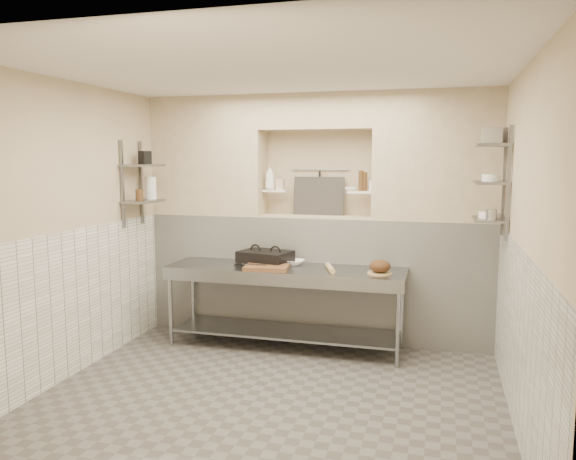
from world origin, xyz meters
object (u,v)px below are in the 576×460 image
(bread_loaf, at_px, (380,266))
(bowl_alcove, at_px, (350,189))
(jug_left, at_px, (151,188))
(rolling_pin, at_px, (330,268))
(prep_table, at_px, (285,291))
(bottle_soap, at_px, (270,177))
(mixing_bowl, at_px, (294,262))
(panini_press, at_px, (265,258))
(cutting_board, at_px, (267,267))

(bread_loaf, xyz_separation_m, bowl_alcove, (-0.41, 0.61, 0.75))
(bread_loaf, xyz_separation_m, jug_left, (-2.65, 0.10, 0.76))
(rolling_pin, distance_m, bowl_alcove, 1.00)
(prep_table, bearing_deg, bread_loaf, -3.45)
(bowl_alcove, bearing_deg, bottle_soap, -178.40)
(bowl_alcove, bearing_deg, mixing_bowl, -147.21)
(rolling_pin, height_order, bread_loaf, bread_loaf)
(rolling_pin, distance_m, bread_loaf, 0.53)
(mixing_bowl, distance_m, bowl_alcove, 1.05)
(panini_press, bearing_deg, bread_loaf, 4.22)
(panini_press, distance_m, cutting_board, 0.30)
(prep_table, distance_m, bottle_soap, 1.36)
(rolling_pin, xyz_separation_m, jug_left, (-2.12, 0.08, 0.81))
(rolling_pin, bearing_deg, bread_loaf, -2.85)
(panini_press, relative_size, bowl_alcove, 4.77)
(prep_table, distance_m, cutting_board, 0.35)
(prep_table, relative_size, mixing_bowl, 11.29)
(panini_press, bearing_deg, mixing_bowl, 21.44)
(prep_table, bearing_deg, panini_press, 152.80)
(mixing_bowl, relative_size, bowl_alcove, 1.76)
(rolling_pin, relative_size, bowl_alcove, 2.84)
(rolling_pin, xyz_separation_m, bread_loaf, (0.52, -0.03, 0.05))
(bread_loaf, bearing_deg, jug_left, 177.78)
(rolling_pin, bearing_deg, mixing_bowl, 154.13)
(prep_table, bearing_deg, bottle_soap, 122.13)
(bowl_alcove, bearing_deg, rolling_pin, -100.80)
(bread_loaf, relative_size, bowl_alcove, 1.68)
(prep_table, xyz_separation_m, bowl_alcove, (0.62, 0.55, 1.09))
(bread_loaf, bearing_deg, bowl_alcove, 124.11)
(bottle_soap, height_order, jug_left, bottle_soap)
(bread_loaf, bearing_deg, mixing_bowl, 165.88)
(panini_press, height_order, bottle_soap, bottle_soap)
(bottle_soap, xyz_separation_m, bowl_alcove, (0.95, 0.03, -0.13))
(bowl_alcove, distance_m, jug_left, 2.29)
(bottle_soap, bearing_deg, mixing_bowl, -41.54)
(cutting_board, relative_size, rolling_pin, 1.25)
(cutting_board, height_order, mixing_bowl, mixing_bowl)
(mixing_bowl, height_order, rolling_pin, same)
(rolling_pin, bearing_deg, cutting_board, -170.77)
(cutting_board, height_order, bowl_alcove, bowl_alcove)
(cutting_board, distance_m, rolling_pin, 0.68)
(panini_press, xyz_separation_m, cutting_board, (0.10, -0.28, -0.05))
(bread_loaf, xyz_separation_m, bottle_soap, (-1.36, 0.58, 0.88))
(cutting_board, distance_m, bottle_soap, 1.16)
(bread_loaf, distance_m, bowl_alcove, 1.05)
(prep_table, height_order, mixing_bowl, mixing_bowl)
(cutting_board, bearing_deg, rolling_pin, 9.23)
(cutting_board, distance_m, bread_loaf, 1.20)
(cutting_board, xyz_separation_m, rolling_pin, (0.67, 0.11, 0.01))
(bread_loaf, bearing_deg, prep_table, 176.55)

